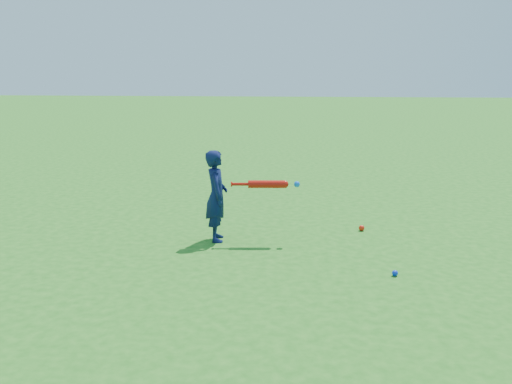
% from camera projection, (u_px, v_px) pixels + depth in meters
% --- Properties ---
extents(ground, '(80.00, 80.00, 0.00)m').
position_uv_depth(ground, '(186.00, 230.00, 7.79)').
color(ground, '#1F6A19').
rests_on(ground, ground).
extents(child, '(0.35, 0.47, 1.16)m').
position_uv_depth(child, '(216.00, 196.00, 7.20)').
color(child, '#0D1540').
rests_on(child, ground).
extents(ground_ball_red, '(0.08, 0.08, 0.08)m').
position_uv_depth(ground_ball_red, '(362.00, 228.00, 7.73)').
color(ground_ball_red, red).
rests_on(ground_ball_red, ground).
extents(ground_ball_blue, '(0.06, 0.06, 0.06)m').
position_uv_depth(ground_ball_blue, '(395.00, 273.00, 6.03)').
color(ground_ball_blue, '#0C2DCD').
rests_on(ground_ball_blue, ground).
extents(bat_swing, '(0.86, 0.15, 0.10)m').
position_uv_depth(bat_swing, '(270.00, 184.00, 7.11)').
color(bat_swing, red).
rests_on(bat_swing, ground).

